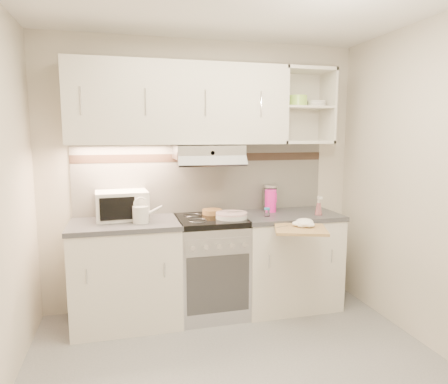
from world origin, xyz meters
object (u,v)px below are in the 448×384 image
at_px(electric_range, 211,265).
at_px(watering_can, 142,214).
at_px(microwave, 122,205).
at_px(glass_jar, 270,197).
at_px(pink_pitcher, 271,201).
at_px(cutting_board, 301,229).
at_px(spray_bottle, 319,207).
at_px(plate_stack, 231,215).

bearing_deg(electric_range, watering_can, -172.55).
height_order(microwave, glass_jar, same).
bearing_deg(pink_pitcher, microwave, 169.32).
bearing_deg(microwave, cutting_board, -28.06).
bearing_deg(spray_bottle, cutting_board, -128.46).
xyz_separation_m(watering_can, cutting_board, (1.24, -0.44, -0.11)).
relative_size(electric_range, spray_bottle, 4.89).
xyz_separation_m(microwave, pink_pitcher, (1.38, -0.01, -0.02)).
distance_m(plate_stack, spray_bottle, 0.82).
relative_size(watering_can, pink_pitcher, 1.20).
xyz_separation_m(electric_range, spray_bottle, (0.99, -0.15, 0.52)).
distance_m(microwave, spray_bottle, 1.78).
height_order(microwave, spray_bottle, microwave).
xyz_separation_m(watering_can, spray_bottle, (1.60, -0.07, -0.01)).
distance_m(microwave, plate_stack, 0.96).
distance_m(watering_can, pink_pitcher, 1.24).
height_order(pink_pitcher, glass_jar, glass_jar).
height_order(microwave, watering_can, microwave).
height_order(watering_can, cutting_board, watering_can).
distance_m(microwave, pink_pitcher, 1.38).
relative_size(electric_range, watering_can, 3.49).
relative_size(pink_pitcher, glass_jar, 0.87).
bearing_deg(cutting_board, electric_range, 160.05).
height_order(glass_jar, spray_bottle, glass_jar).
bearing_deg(microwave, pink_pitcher, -3.95).
bearing_deg(glass_jar, watering_can, -167.43).
distance_m(pink_pitcher, spray_bottle, 0.45).
xyz_separation_m(microwave, watering_can, (0.16, -0.20, -0.05)).
bearing_deg(pink_pitcher, plate_stack, -166.36).
bearing_deg(spray_bottle, microwave, 176.48).
bearing_deg(cutting_board, microwave, 174.99).
distance_m(electric_range, glass_jar, 0.89).
bearing_deg(plate_stack, glass_jar, 31.35).
bearing_deg(pink_pitcher, watering_can, 178.38).
distance_m(watering_can, plate_stack, 0.78).
xyz_separation_m(plate_stack, glass_jar, (0.47, 0.29, 0.10)).
relative_size(plate_stack, spray_bottle, 1.52).
relative_size(electric_range, pink_pitcher, 4.17).
distance_m(watering_can, spray_bottle, 1.60).
bearing_deg(cutting_board, watering_can, 179.91).
height_order(electric_range, pink_pitcher, pink_pitcher).
bearing_deg(glass_jar, plate_stack, -148.65).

